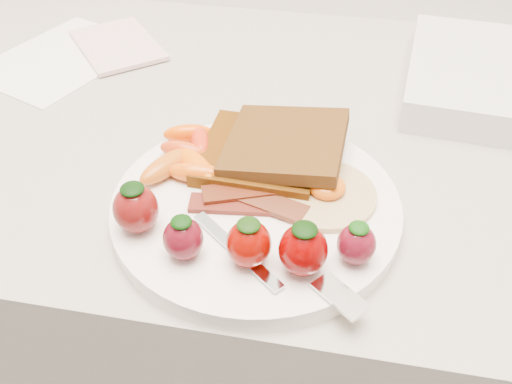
# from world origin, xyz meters

# --- Properties ---
(counter) EXTENTS (2.00, 0.60, 0.90)m
(counter) POSITION_xyz_m (0.00, 1.70, 0.45)
(counter) COLOR gray
(counter) RESTS_ON ground
(plate) EXTENTS (0.27, 0.27, 0.02)m
(plate) POSITION_xyz_m (0.02, 1.54, 0.91)
(plate) COLOR white
(plate) RESTS_ON counter
(toast_lower) EXTENTS (0.12, 0.12, 0.01)m
(toast_lower) POSITION_xyz_m (0.01, 1.60, 0.93)
(toast_lower) COLOR black
(toast_lower) RESTS_ON plate
(toast_upper) EXTENTS (0.12, 0.12, 0.03)m
(toast_upper) POSITION_xyz_m (0.03, 1.60, 0.94)
(toast_upper) COLOR black
(toast_upper) RESTS_ON toast_lower
(fried_egg) EXTENTS (0.13, 0.13, 0.02)m
(fried_egg) POSITION_xyz_m (0.08, 1.56, 0.92)
(fried_egg) COLOR beige
(fried_egg) RESTS_ON plate
(bacon_strips) EXTENTS (0.11, 0.06, 0.01)m
(bacon_strips) POSITION_xyz_m (0.01, 1.54, 0.92)
(bacon_strips) COLOR #3A0708
(bacon_strips) RESTS_ON plate
(baby_carrots) EXTENTS (0.09, 0.11, 0.02)m
(baby_carrots) POSITION_xyz_m (-0.06, 1.58, 0.93)
(baby_carrots) COLOR #C93D12
(baby_carrots) RESTS_ON plate
(strawberries) EXTENTS (0.22, 0.06, 0.05)m
(strawberries) POSITION_xyz_m (0.01, 1.47, 0.94)
(strawberries) COLOR #630D0C
(strawberries) RESTS_ON plate
(fork) EXTENTS (0.16, 0.09, 0.00)m
(fork) POSITION_xyz_m (0.05, 1.46, 0.92)
(fork) COLOR silver
(fork) RESTS_ON plate
(paper_sheet) EXTENTS (0.22, 0.25, 0.00)m
(paper_sheet) POSITION_xyz_m (-0.30, 1.79, 0.90)
(paper_sheet) COLOR white
(paper_sheet) RESTS_ON counter
(notepad) EXTENTS (0.17, 0.17, 0.01)m
(notepad) POSITION_xyz_m (-0.24, 1.84, 0.91)
(notepad) COLOR beige
(notepad) RESTS_ON paper_sheet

